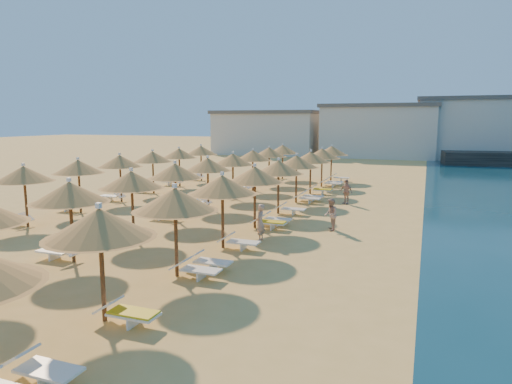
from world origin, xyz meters
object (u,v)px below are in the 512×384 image
at_px(parasol_row_east, 267,172).
at_px(beachgoer_c, 346,192).
at_px(beachgoer_a, 260,223).
at_px(beachgoer_b, 331,215).
at_px(parasol_row_west, 193,168).

relative_size(parasol_row_east, beachgoer_c, 23.09).
relative_size(parasol_row_east, beachgoer_a, 22.16).
relative_size(beachgoer_b, beachgoer_c, 0.99).
bearing_deg(beachgoer_b, beachgoer_c, 170.16).
xyz_separation_m(parasol_row_east, beachgoer_c, (3.04, 6.04, -1.77)).
bearing_deg(parasol_row_east, parasol_row_west, 180.00).
distance_m(parasol_row_east, beachgoer_a, 4.48).
height_order(parasol_row_east, beachgoer_b, parasol_row_east).
height_order(beachgoer_a, beachgoer_b, beachgoer_a).
bearing_deg(parasol_row_west, beachgoer_b, -7.74).
height_order(beachgoer_a, beachgoer_c, beachgoer_a).
bearing_deg(beachgoer_c, beachgoer_a, -69.56).
bearing_deg(parasol_row_east, beachgoer_a, -75.13).
bearing_deg(beachgoer_b, parasol_row_west, -111.45).
height_order(parasol_row_east, beachgoer_c, parasol_row_east).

